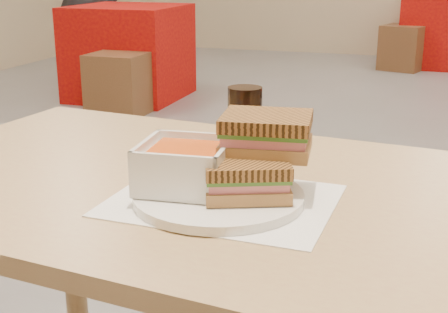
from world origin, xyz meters
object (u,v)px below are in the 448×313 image
(soup_bowl, at_px, (185,167))
(bg_chair_2l, at_px, (403,48))
(panini_lower, at_px, (246,177))
(bg_chair_0r, at_px, (120,84))
(plate, at_px, (219,197))
(bg_table_2, at_px, (445,29))
(main_table, at_px, (216,246))
(bg_table_0, at_px, (129,52))
(cola_glass, at_px, (245,123))

(soup_bowl, relative_size, bg_chair_2l, 0.28)
(panini_lower, bearing_deg, bg_chair_0r, 120.52)
(plate, relative_size, bg_table_2, 0.28)
(main_table, relative_size, soup_bowl, 8.83)
(bg_chair_0r, bearing_deg, bg_table_0, 108.96)
(bg_table_0, distance_m, bg_table_2, 3.58)
(plate, bearing_deg, main_table, 111.73)
(soup_bowl, bearing_deg, bg_table_0, 117.85)
(main_table, bearing_deg, bg_chair_2l, 89.73)
(soup_bowl, distance_m, bg_chair_0r, 3.81)
(soup_bowl, xyz_separation_m, bg_chair_2l, (0.05, 6.03, -0.57))
(panini_lower, xyz_separation_m, bg_chair_2l, (-0.05, 6.03, -0.56))
(bg_chair_0r, distance_m, bg_chair_2l, 3.33)
(main_table, bearing_deg, bg_table_2, 86.13)
(panini_lower, distance_m, bg_chair_0r, 3.86)
(plate, relative_size, cola_glass, 1.94)
(panini_lower, bearing_deg, bg_chair_2l, 90.44)
(plate, distance_m, bg_table_0, 4.41)
(soup_bowl, bearing_deg, cola_glass, 82.28)
(plate, distance_m, bg_chair_2l, 6.05)
(cola_glass, height_order, bg_chair_2l, cola_glass)
(panini_lower, bearing_deg, cola_glass, 107.13)
(main_table, xyz_separation_m, bg_chair_0r, (-1.86, 3.21, -0.41))
(main_table, height_order, cola_glass, cola_glass)
(main_table, bearing_deg, cola_glass, 87.33)
(bg_chair_2l, bearing_deg, bg_table_0, -133.92)
(cola_glass, height_order, bg_table_0, cola_glass)
(main_table, xyz_separation_m, bg_table_2, (0.43, 6.35, -0.24))
(panini_lower, height_order, cola_glass, cola_glass)
(cola_glass, distance_m, bg_chair_0r, 3.64)
(soup_bowl, xyz_separation_m, cola_glass, (0.03, 0.22, 0.02))
(plate, xyz_separation_m, bg_chair_0r, (-1.90, 3.29, -0.53))
(main_table, distance_m, bg_chair_0r, 3.74)
(plate, bearing_deg, cola_glass, 96.54)
(bg_table_0, bearing_deg, cola_glass, -60.40)
(soup_bowl, bearing_deg, panini_lower, -1.96)
(panini_lower, height_order, bg_table_2, panini_lower)
(main_table, distance_m, soup_bowl, 0.18)
(main_table, relative_size, cola_glass, 9.49)
(bg_table_0, relative_size, bg_chair_2l, 1.68)
(bg_table_0, bearing_deg, bg_chair_0r, -71.04)
(soup_bowl, xyz_separation_m, panini_lower, (0.10, -0.00, -0.00))
(panini_lower, distance_m, cola_glass, 0.23)
(panini_lower, bearing_deg, plate, -177.58)
(plate, xyz_separation_m, bg_table_0, (-2.09, 3.86, -0.38))
(plate, bearing_deg, panini_lower, 2.42)
(plate, height_order, cola_glass, cola_glass)
(cola_glass, bearing_deg, bg_table_0, 119.60)
(soup_bowl, distance_m, bg_chair_2l, 6.05)
(bg_table_2, relative_size, bg_chair_2l, 1.80)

